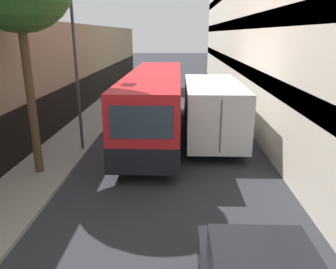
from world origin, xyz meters
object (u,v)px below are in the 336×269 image
(box_truck, at_px, (210,105))
(panel_van, at_px, (164,78))
(bus, at_px, (155,103))
(street_lamp, at_px, (74,35))

(box_truck, relative_size, panel_van, 1.91)
(bus, height_order, box_truck, bus)
(street_lamp, bearing_deg, panel_van, 79.68)
(box_truck, relative_size, street_lamp, 1.31)
(bus, bearing_deg, box_truck, 1.78)
(street_lamp, bearing_deg, bus, 40.20)
(panel_van, bearing_deg, bus, -89.43)
(box_truck, distance_m, panel_van, 13.21)
(box_truck, height_order, panel_van, box_truck)
(panel_van, bearing_deg, street_lamp, -100.32)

